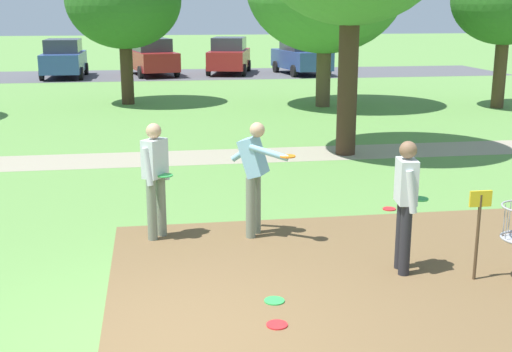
% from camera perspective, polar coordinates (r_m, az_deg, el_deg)
% --- Properties ---
extents(ground_plane, '(160.00, 160.00, 0.00)m').
position_cam_1_polar(ground_plane, '(7.05, -6.77, -13.78)').
color(ground_plane, '#5B8942').
extents(dirt_tee_pad, '(6.53, 5.08, 0.01)m').
position_cam_1_polar(dirt_tee_pad, '(8.59, 9.89, -8.58)').
color(dirt_tee_pad, brown).
rests_on(dirt_tee_pad, ground).
extents(player_foreground_watching, '(0.45, 0.47, 1.71)m').
position_cam_1_polar(player_foreground_watching, '(9.73, -8.58, 0.16)').
color(player_foreground_watching, slate).
rests_on(player_foreground_watching, ground).
extents(player_waiting_left, '(0.83, 0.93, 1.71)m').
position_cam_1_polar(player_waiting_left, '(9.71, -0.13, 0.41)').
color(player_waiting_left, slate).
rests_on(player_waiting_left, ground).
extents(player_waiting_right, '(0.42, 0.49, 1.71)m').
position_cam_1_polar(player_waiting_right, '(8.57, 12.66, -1.94)').
color(player_waiting_right, '#232328').
rests_on(player_waiting_right, ground).
extents(frisbee_mid_grass, '(0.24, 0.24, 0.02)m').
position_cam_1_polar(frisbee_mid_grass, '(7.84, 1.58, -10.62)').
color(frisbee_mid_grass, green).
rests_on(frisbee_mid_grass, ground).
extents(frisbee_far_right, '(0.23, 0.23, 0.02)m').
position_cam_1_polar(frisbee_far_right, '(7.29, 1.81, -12.60)').
color(frisbee_far_right, red).
rests_on(frisbee_far_right, ground).
extents(frisbee_scattered_a, '(0.22, 0.22, 0.02)m').
position_cam_1_polar(frisbee_scattered_a, '(11.46, 11.31, -2.77)').
color(frisbee_scattered_a, red).
rests_on(frisbee_scattered_a, ground).
extents(tree_mid_right, '(3.94, 3.94, 5.26)m').
position_cam_1_polar(tree_mid_right, '(23.93, -11.26, 14.56)').
color(tree_mid_right, '#422D1E').
rests_on(tree_mid_right, ground).
extents(parking_lot_strip, '(36.00, 6.00, 0.01)m').
position_cam_1_polar(parking_lot_strip, '(34.61, -8.64, 8.54)').
color(parking_lot_strip, '#4C4C51').
rests_on(parking_lot_strip, ground).
extents(parked_car_leftmost, '(1.99, 4.20, 1.84)m').
position_cam_1_polar(parked_car_leftmost, '(34.13, -16.09, 9.63)').
color(parked_car_leftmost, '#2D4784').
rests_on(parked_car_leftmost, ground).
extents(parked_car_center_left, '(2.69, 4.50, 1.84)m').
position_cam_1_polar(parked_car_center_left, '(34.26, -8.86, 10.02)').
color(parked_car_center_left, maroon).
rests_on(parked_car_center_left, ground).
extents(parked_car_center_right, '(2.71, 4.50, 1.84)m').
position_cam_1_polar(parked_car_center_right, '(34.85, -2.31, 10.24)').
color(parked_car_center_right, maroon).
rests_on(parked_car_center_right, ground).
extents(parked_car_rightmost, '(2.47, 4.43, 1.84)m').
position_cam_1_polar(parked_car_rightmost, '(34.58, 3.88, 10.19)').
color(parked_car_rightmost, '#2D4784').
rests_on(parked_car_rightmost, ground).
extents(gravel_path, '(40.00, 1.56, 0.00)m').
position_cam_1_polar(gravel_path, '(15.19, -8.05, 1.50)').
color(gravel_path, gray).
rests_on(gravel_path, ground).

